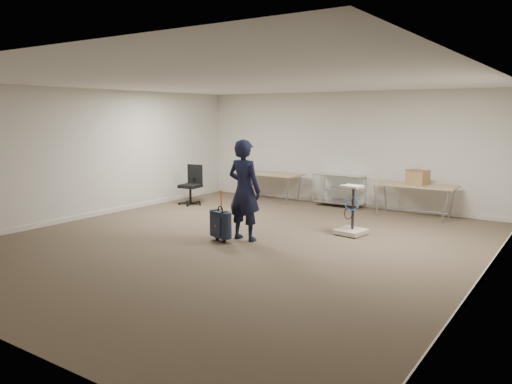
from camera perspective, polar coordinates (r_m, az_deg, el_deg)
The scene contains 10 objects.
ground at distance 8.93m, azimuth -1.97°, elevation -5.72°, with size 9.00×9.00×0.00m, color #4C3E2E.
room_shell at distance 10.04m, azimuth 2.68°, elevation -3.80°, with size 8.00×9.00×9.00m.
folding_table_left at distance 13.08m, azimuth 1.47°, elevation 1.96°, with size 1.80×0.75×0.73m.
folding_table_right at distance 11.50m, azimuth 17.63°, elevation 0.59°, with size 1.80×0.75×0.73m.
wire_shelf at distance 12.42m, azimuth 9.49°, elevation 0.37°, with size 1.22×0.47×0.80m.
person at distance 8.90m, azimuth -1.36°, elevation 0.21°, with size 0.66×0.43×1.82m, color black.
suitcase at distance 8.90m, azimuth -4.07°, elevation -3.70°, with size 0.38×0.28×0.93m.
office_chair at distance 12.66m, azimuth -7.40°, elevation -0.06°, with size 0.60×0.60×0.99m.
equipment_cart at distance 9.57m, azimuth 10.81°, elevation -3.37°, with size 0.58×0.58×0.94m.
cardboard_box at distance 11.49m, azimuth 18.00°, elevation 1.64°, with size 0.42×0.32×0.32m, color olive.
Camera 1 is at (5.10, -6.98, 2.25)m, focal length 35.00 mm.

